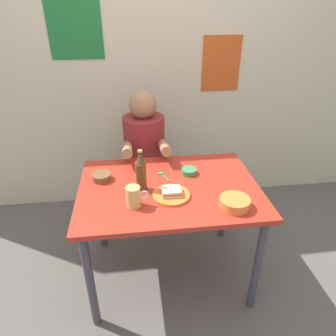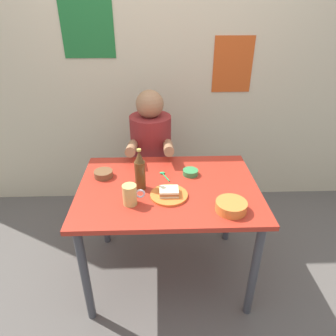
% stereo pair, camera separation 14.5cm
% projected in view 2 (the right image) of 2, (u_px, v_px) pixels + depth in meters
% --- Properties ---
extents(ground_plane, '(6.00, 6.00, 0.00)m').
position_uv_depth(ground_plane, '(168.00, 271.00, 2.21)').
color(ground_plane, '#59544F').
extents(wall_back, '(4.40, 0.09, 2.60)m').
position_uv_depth(wall_back, '(164.00, 61.00, 2.50)').
color(wall_back, beige).
rests_on(wall_back, ground).
extents(dining_table, '(1.10, 0.80, 0.74)m').
position_uv_depth(dining_table, '(168.00, 199.00, 1.90)').
color(dining_table, '#B72D1E').
rests_on(dining_table, ground).
extents(stool, '(0.34, 0.34, 0.45)m').
position_uv_depth(stool, '(152.00, 185.00, 2.59)').
color(stool, '#4C4C51').
rests_on(stool, ground).
extents(person_seated, '(0.33, 0.56, 0.72)m').
position_uv_depth(person_seated, '(151.00, 142.00, 2.38)').
color(person_seated, maroon).
rests_on(person_seated, stool).
extents(plate_orange, '(0.22, 0.22, 0.01)m').
position_uv_depth(plate_orange, '(168.00, 195.00, 1.76)').
color(plate_orange, orange).
rests_on(plate_orange, dining_table).
extents(sandwich, '(0.11, 0.09, 0.04)m').
position_uv_depth(sandwich, '(168.00, 191.00, 1.75)').
color(sandwich, beige).
rests_on(sandwich, plate_orange).
extents(beer_mug, '(0.13, 0.08, 0.12)m').
position_uv_depth(beer_mug, '(130.00, 195.00, 1.67)').
color(beer_mug, '#D1BC66').
rests_on(beer_mug, dining_table).
extents(beer_bottle, '(0.06, 0.06, 0.26)m').
position_uv_depth(beer_bottle, '(140.00, 171.00, 1.78)').
color(beer_bottle, '#593819').
rests_on(beer_bottle, dining_table).
extents(condiment_bowl_brown, '(0.12, 0.12, 0.04)m').
position_uv_depth(condiment_bowl_brown, '(103.00, 174.00, 1.94)').
color(condiment_bowl_brown, brown).
rests_on(condiment_bowl_brown, dining_table).
extents(soup_bowl_orange, '(0.17, 0.17, 0.05)m').
position_uv_depth(soup_bowl_orange, '(231.00, 206.00, 1.63)').
color(soup_bowl_orange, orange).
rests_on(soup_bowl_orange, dining_table).
extents(dip_bowl_green, '(0.10, 0.10, 0.03)m').
position_uv_depth(dip_bowl_green, '(190.00, 172.00, 1.97)').
color(dip_bowl_green, '#388C4C').
rests_on(dip_bowl_green, dining_table).
extents(spoon, '(0.06, 0.11, 0.01)m').
position_uv_depth(spoon, '(164.00, 175.00, 1.97)').
color(spoon, '#26A559').
rests_on(spoon, dining_table).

